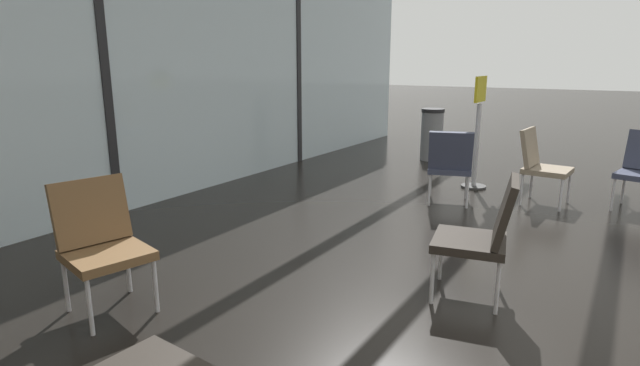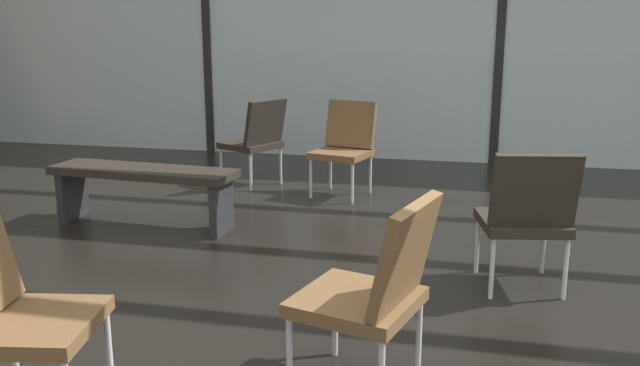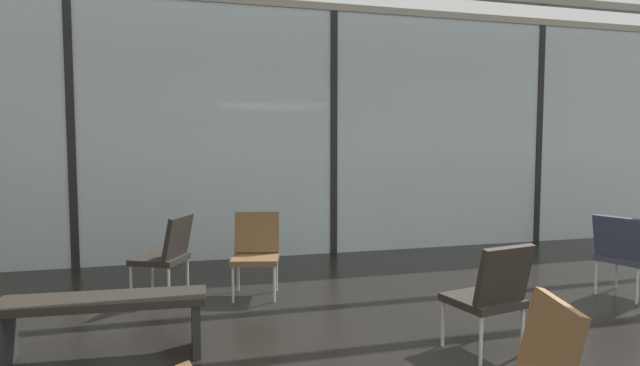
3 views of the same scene
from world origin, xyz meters
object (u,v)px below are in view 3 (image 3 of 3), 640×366
at_px(lounge_chair_2, 491,291).
at_px(lounge_chair_7, 623,251).
at_px(lounge_chair_4, 167,251).
at_px(lounge_chair_1, 256,249).
at_px(waiting_bench, 104,311).
at_px(parked_airplane, 227,121).

bearing_deg(lounge_chair_2, lounge_chair_7, -167.96).
bearing_deg(lounge_chair_4, lounge_chair_1, 108.70).
height_order(lounge_chair_1, lounge_chair_2, same).
height_order(lounge_chair_7, waiting_bench, lounge_chair_7).
bearing_deg(lounge_chair_2, lounge_chair_4, -54.16).
xyz_separation_m(parked_airplane, lounge_chair_7, (3.34, -8.02, -1.63)).
xyz_separation_m(lounge_chair_2, lounge_chair_7, (2.21, 0.95, 0.00)).
xyz_separation_m(parked_airplane, lounge_chair_2, (1.12, -8.98, -1.63)).
bearing_deg(lounge_chair_1, parked_airplane, 100.71).
bearing_deg(lounge_chair_2, lounge_chair_1, -65.95).
bearing_deg(waiting_bench, lounge_chair_7, 6.69).
xyz_separation_m(lounge_chair_2, lounge_chair_4, (-2.40, 2.22, 0.00)).
relative_size(lounge_chair_1, lounge_chair_4, 1.00).
height_order(lounge_chair_4, lounge_chair_7, same).
bearing_deg(parked_airplane, lounge_chair_7, -67.42).
distance_m(parked_airplane, lounge_chair_1, 7.09).
relative_size(lounge_chair_1, waiting_bench, 0.57).
distance_m(lounge_chair_1, lounge_chair_4, 0.92).
height_order(lounge_chair_2, lounge_chair_7, same).
relative_size(lounge_chair_2, lounge_chair_7, 1.00).
bearing_deg(parked_airplane, lounge_chair_4, -100.68).
height_order(parked_airplane, lounge_chair_1, parked_airplane).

